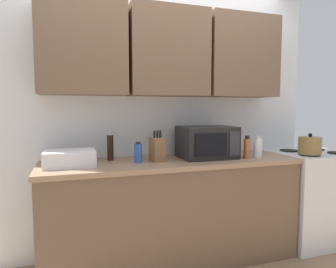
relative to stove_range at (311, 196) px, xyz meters
name	(u,v)px	position (x,y,z in m)	size (l,w,h in m)	color
wall_back_with_cabinets	(165,83)	(-1.48, 0.25, 1.12)	(3.06, 0.38, 2.60)	white
counter_run	(173,211)	(-1.48, 0.02, 0.00)	(2.19, 0.63, 0.90)	brown
stove_range	(311,196)	(0.00, 0.00, 0.00)	(0.76, 0.64, 0.91)	silver
kettle	(310,145)	(-0.17, -0.14, 0.54)	(0.21, 0.21, 0.20)	olive
microwave	(207,142)	(-1.15, 0.04, 0.59)	(0.48, 0.37, 0.28)	black
dish_rack	(70,158)	(-2.32, 0.02, 0.51)	(0.38, 0.30, 0.12)	silver
knife_block	(157,149)	(-1.62, 0.00, 0.55)	(0.12, 0.14, 0.26)	brown
bottle_white_jar	(258,147)	(-0.71, -0.09, 0.54)	(0.07, 0.07, 0.19)	white
bottle_blue_cleaner	(138,153)	(-1.79, -0.01, 0.53)	(0.06, 0.06, 0.17)	#2D56B7
bottle_soy_dark	(110,147)	(-1.99, 0.17, 0.56)	(0.05, 0.05, 0.23)	black
bottle_spice_jar	(247,148)	(-0.82, -0.09, 0.54)	(0.06, 0.06, 0.20)	#BC6638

